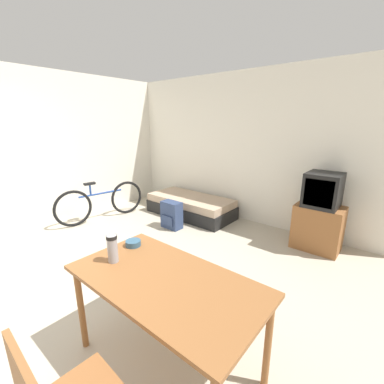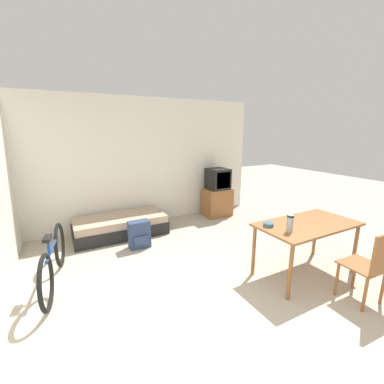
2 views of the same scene
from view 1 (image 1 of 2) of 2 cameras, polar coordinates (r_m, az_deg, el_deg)
The scene contains 9 objects.
wall_back at distance 5.02m, azimuth 8.70°, elevation 9.70°, with size 5.56×0.06×2.70m.
wall_left at distance 5.41m, azimuth -25.55°, elevation 8.79°, with size 0.06×4.94×2.70m.
daybed at distance 5.18m, azimuth -0.33°, elevation -3.11°, with size 1.76×0.81×0.38m.
tv at distance 4.17m, azimuth 26.47°, elevation -4.49°, with size 0.64×0.48×1.15m.
dining_table at distance 1.98m, azimuth -5.97°, elevation -20.59°, with size 1.44×0.76×0.77m.
bicycle at distance 5.21m, azimuth -19.46°, elevation -2.12°, with size 0.32×1.71×0.76m.
thermos_flask at distance 2.14m, azimuth -17.28°, elevation -11.61°, with size 0.08×0.08×0.23m.
mate_bowl at distance 2.39m, azimuth -12.94°, elevation -11.01°, with size 0.13×0.13×0.05m.
backpack at distance 4.56m, azimuth -4.58°, elevation -5.13°, with size 0.36×0.24×0.48m.
Camera 1 is at (2.57, -0.31, 1.85)m, focal length 24.00 mm.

